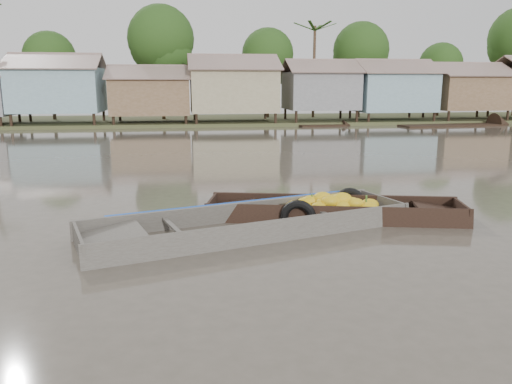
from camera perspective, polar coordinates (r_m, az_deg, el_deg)
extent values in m
plane|color=#4B4439|center=(10.50, 0.04, -5.31)|extent=(120.00, 120.00, 0.00)
cube|color=#384723|center=(43.04, -6.43, 8.00)|extent=(120.00, 12.00, 0.50)
cube|color=#7A9DA8|center=(40.43, -21.66, 10.78)|extent=(6.20, 5.20, 3.20)
cube|color=brown|center=(39.09, -22.37, 13.72)|extent=(6.60, 3.02, 1.28)
cube|color=brown|center=(41.83, -21.45, 13.64)|extent=(6.60, 3.02, 1.28)
cube|color=brown|center=(39.48, -11.94, 10.63)|extent=(5.80, 4.60, 2.70)
cube|color=brown|center=(38.24, -12.17, 13.27)|extent=(6.20, 2.67, 1.14)
cube|color=brown|center=(40.72, -11.95, 13.21)|extent=(6.20, 2.67, 1.14)
cube|color=gray|center=(39.60, -2.65, 11.53)|extent=(6.50, 5.30, 3.30)
cube|color=brown|center=(38.21, -2.46, 14.65)|extent=(6.90, 3.08, 1.31)
cube|color=brown|center=(41.05, -2.89, 14.49)|extent=(6.90, 3.08, 1.31)
cube|color=slate|center=(40.90, 7.35, 11.40)|extent=(5.40, 4.70, 2.90)
cube|color=brown|center=(39.70, 7.94, 14.10)|extent=(5.80, 2.73, 1.17)
cube|color=brown|center=(42.14, 6.95, 14.02)|extent=(5.80, 2.73, 1.17)
cube|color=#7A9DA8|center=(42.90, 15.24, 10.98)|extent=(6.00, 5.00, 3.10)
cube|color=brown|center=(41.68, 16.15, 13.66)|extent=(6.40, 2.90, 1.24)
cube|color=brown|center=(44.16, 14.68, 13.63)|extent=(6.40, 2.90, 1.24)
cube|color=brown|center=(45.86, 22.83, 10.46)|extent=(5.70, 4.90, 2.80)
cube|color=brown|center=(44.74, 23.92, 12.72)|extent=(6.10, 2.85, 1.21)
cube|color=brown|center=(47.01, 22.18, 12.79)|extent=(6.10, 2.85, 1.21)
cylinder|color=#473323|center=(45.16, -22.22, 10.49)|extent=(0.28, 0.28, 4.90)
sphere|color=#143510|center=(45.20, -22.52, 14.03)|extent=(4.20, 4.20, 4.20)
cylinder|color=#473323|center=(42.93, -10.63, 12.06)|extent=(0.28, 0.28, 6.30)
sphere|color=#143510|center=(43.08, -10.83, 16.85)|extent=(5.40, 5.40, 5.40)
cylinder|color=#473323|center=(44.53, 1.33, 11.59)|extent=(0.28, 0.28, 5.25)
sphere|color=#143510|center=(44.60, 1.35, 15.45)|extent=(4.50, 4.50, 4.50)
cylinder|color=#473323|center=(45.60, 11.72, 11.58)|extent=(0.28, 0.28, 5.60)
sphere|color=#143510|center=(45.69, 11.90, 15.59)|extent=(4.80, 4.80, 4.80)
cylinder|color=#473323|center=(49.78, 20.13, 10.53)|extent=(0.28, 0.28, 4.55)
sphere|color=#143510|center=(49.80, 20.36, 13.52)|extent=(3.90, 3.90, 3.90)
cylinder|color=#473323|center=(44.90, 6.63, 13.28)|extent=(0.24, 0.24, 8.00)
cube|color=black|center=(12.25, 8.86, -3.27)|extent=(6.06, 2.49, 0.08)
cube|color=black|center=(12.81, 8.71, -1.46)|extent=(5.96, 1.56, 0.56)
cube|color=black|center=(11.56, 9.11, -2.98)|extent=(5.96, 1.56, 0.56)
cube|color=black|center=(12.75, 22.40, -2.34)|extent=(0.36, 1.30, 0.53)
cube|color=black|center=(12.58, 20.17, -2.02)|extent=(1.27, 1.35, 0.20)
cube|color=black|center=(12.34, -5.05, -1.90)|extent=(0.36, 1.30, 0.53)
cube|color=black|center=(12.24, -2.66, -1.65)|extent=(1.27, 1.35, 0.20)
cube|color=black|center=(12.14, 2.19, -1.55)|extent=(0.39, 1.26, 0.05)
cube|color=black|center=(12.34, 15.53, -1.77)|extent=(0.39, 1.26, 0.05)
ellipsoid|color=yellow|center=(11.84, 5.29, -2.23)|extent=(0.54, 0.43, 0.30)
ellipsoid|color=yellow|center=(11.93, 5.14, -1.90)|extent=(0.55, 0.44, 0.30)
ellipsoid|color=yellow|center=(12.54, 10.06, -1.31)|extent=(0.48, 0.38, 0.26)
ellipsoid|color=yellow|center=(12.10, 4.19, -2.10)|extent=(0.43, 0.34, 0.23)
ellipsoid|color=yellow|center=(12.09, 4.64, -1.66)|extent=(0.55, 0.44, 0.30)
ellipsoid|color=yellow|center=(11.83, 9.52, -2.31)|extent=(0.45, 0.36, 0.24)
ellipsoid|color=yellow|center=(12.11, 10.79, -1.22)|extent=(0.51, 0.40, 0.28)
ellipsoid|color=yellow|center=(11.84, 5.54, -2.32)|extent=(0.54, 0.43, 0.29)
ellipsoid|color=yellow|center=(12.58, 10.24, -1.33)|extent=(0.46, 0.37, 0.25)
ellipsoid|color=yellow|center=(12.52, 11.97, -1.55)|extent=(0.48, 0.38, 0.26)
ellipsoid|color=yellow|center=(11.81, 4.43, -2.57)|extent=(0.44, 0.35, 0.24)
ellipsoid|color=yellow|center=(12.26, 7.74, -1.09)|extent=(0.49, 0.39, 0.26)
ellipsoid|color=yellow|center=(11.93, 13.96, -2.51)|extent=(0.46, 0.37, 0.25)
ellipsoid|color=yellow|center=(12.09, 9.78, -0.77)|extent=(0.56, 0.45, 0.31)
ellipsoid|color=yellow|center=(11.95, 8.51, -1.05)|extent=(0.52, 0.42, 0.28)
ellipsoid|color=yellow|center=(12.40, 8.09, -1.20)|extent=(0.45, 0.36, 0.24)
ellipsoid|color=yellow|center=(12.27, 4.23, -1.56)|extent=(0.50, 0.40, 0.27)
ellipsoid|color=yellow|center=(11.84, 7.18, -1.68)|extent=(0.42, 0.34, 0.23)
ellipsoid|color=yellow|center=(12.09, 12.81, -1.76)|extent=(0.51, 0.41, 0.28)
ellipsoid|color=yellow|center=(12.26, 8.63, -1.03)|extent=(0.52, 0.42, 0.29)
ellipsoid|color=yellow|center=(11.92, 5.63, -1.89)|extent=(0.49, 0.39, 0.27)
ellipsoid|color=yellow|center=(12.00, 11.35, -1.26)|extent=(0.43, 0.35, 0.23)
ellipsoid|color=yellow|center=(11.97, 9.91, -1.60)|extent=(0.48, 0.38, 0.26)
ellipsoid|color=yellow|center=(12.03, 9.34, -1.28)|extent=(0.49, 0.39, 0.27)
ellipsoid|color=yellow|center=(12.16, 6.32, -1.06)|extent=(0.55, 0.44, 0.30)
ellipsoid|color=yellow|center=(12.43, 7.43, -0.94)|extent=(0.44, 0.35, 0.24)
ellipsoid|color=yellow|center=(12.47, 12.81, -1.41)|extent=(0.54, 0.43, 0.29)
ellipsoid|color=yellow|center=(12.33, 8.05, -1.08)|extent=(0.49, 0.39, 0.27)
ellipsoid|color=yellow|center=(12.17, 5.67, -1.17)|extent=(0.47, 0.38, 0.26)
ellipsoid|color=yellow|center=(12.21, 9.07, -0.72)|extent=(0.42, 0.34, 0.23)
ellipsoid|color=yellow|center=(12.15, 7.60, -0.64)|extent=(0.52, 0.42, 0.28)
ellipsoid|color=yellow|center=(12.04, 7.86, -1.22)|extent=(0.51, 0.41, 0.28)
cylinder|color=#3F6626|center=(12.08, 6.39, -0.70)|extent=(0.04, 0.04, 0.19)
cylinder|color=#3F6626|center=(12.13, 9.97, -0.77)|extent=(0.04, 0.04, 0.19)
cylinder|color=#3F6626|center=(12.19, 12.49, -0.81)|extent=(0.04, 0.04, 0.19)
torus|color=black|center=(12.93, 10.60, -1.31)|extent=(0.85, 0.38, 0.83)
torus|color=black|center=(11.44, 4.82, -2.92)|extent=(0.85, 0.38, 0.83)
cube|color=#413C37|center=(10.99, -0.60, -4.94)|extent=(7.28, 3.52, 0.08)
cube|color=#413C37|center=(11.69, -2.38, -2.61)|extent=(7.04, 2.25, 0.58)
cube|color=#413C37|center=(10.16, 1.44, -4.91)|extent=(7.04, 2.25, 0.58)
cube|color=#413C37|center=(12.76, 14.16, -1.70)|extent=(0.57, 1.72, 0.55)
cube|color=#413C37|center=(12.37, 11.94, -1.70)|extent=(1.63, 1.83, 0.23)
cube|color=#413C37|center=(10.05, -19.59, -5.84)|extent=(0.57, 1.72, 0.55)
cube|color=#413C37|center=(10.10, -16.10, -5.11)|extent=(1.63, 1.83, 0.23)
cube|color=#413C37|center=(10.33, -9.29, -4.11)|extent=(0.59, 1.67, 0.05)
cube|color=#413C37|center=(11.67, 7.05, -2.13)|extent=(0.59, 1.67, 0.05)
cube|color=#665E54|center=(10.98, -0.61, -4.73)|extent=(5.61, 2.90, 0.02)
cube|color=#1142AB|center=(11.69, -2.50, -1.48)|extent=(5.68, 1.78, 0.15)
torus|color=olive|center=(11.83, 10.17, -3.54)|extent=(0.41, 0.41, 0.06)
torus|color=olive|center=(11.82, 10.17, -3.36)|extent=(0.33, 0.33, 0.06)
cube|color=black|center=(38.25, 7.67, 7.36)|extent=(3.64, 1.18, 0.35)
cube|color=black|center=(41.00, 21.41, 6.95)|extent=(8.24, 2.55, 0.35)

